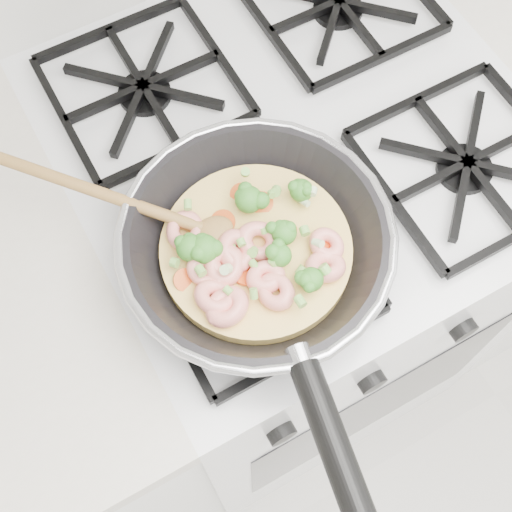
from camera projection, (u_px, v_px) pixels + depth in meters
stove at (286, 268)px, 1.30m from camera, size 0.60×0.60×0.92m
skillet at (256, 250)px, 0.76m from camera, size 0.40×0.58×0.10m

